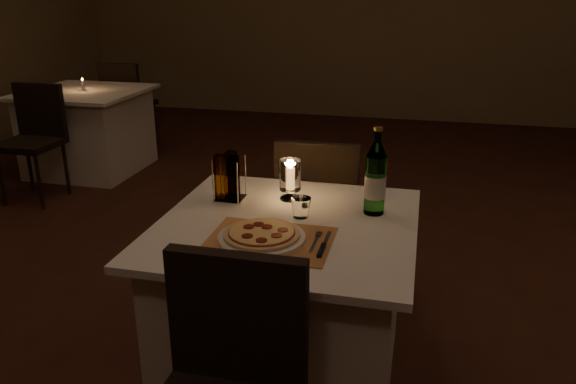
% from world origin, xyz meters
% --- Properties ---
extents(floor, '(8.00, 10.00, 0.02)m').
position_xyz_m(floor, '(0.00, 0.00, -0.01)').
color(floor, '#401E14').
rests_on(floor, ground).
extents(main_table, '(1.00, 1.00, 0.74)m').
position_xyz_m(main_table, '(-0.01, -0.28, 0.37)').
color(main_table, white).
rests_on(main_table, ground).
extents(chair_near, '(0.42, 0.42, 0.90)m').
position_xyz_m(chair_near, '(-0.01, -1.00, 0.55)').
color(chair_near, black).
rests_on(chair_near, ground).
extents(chair_far, '(0.42, 0.42, 0.90)m').
position_xyz_m(chair_far, '(-0.01, 0.43, 0.55)').
color(chair_far, black).
rests_on(chair_far, ground).
extents(placemat, '(0.45, 0.34, 0.00)m').
position_xyz_m(placemat, '(-0.03, -0.46, 0.74)').
color(placemat, '#B7773F').
rests_on(placemat, main_table).
extents(plate, '(0.32, 0.32, 0.01)m').
position_xyz_m(plate, '(-0.06, -0.46, 0.75)').
color(plate, white).
rests_on(plate, placemat).
extents(pizza, '(0.28, 0.28, 0.02)m').
position_xyz_m(pizza, '(-0.06, -0.46, 0.77)').
color(pizza, '#D8B77F').
rests_on(pizza, plate).
extents(fork, '(0.02, 0.18, 0.00)m').
position_xyz_m(fork, '(0.13, -0.43, 0.75)').
color(fork, silver).
rests_on(fork, placemat).
extents(knife, '(0.02, 0.22, 0.01)m').
position_xyz_m(knife, '(0.17, -0.49, 0.75)').
color(knife, black).
rests_on(knife, placemat).
extents(tumbler, '(0.08, 0.08, 0.08)m').
position_xyz_m(tumbler, '(0.03, -0.22, 0.78)').
color(tumbler, white).
rests_on(tumbler, main_table).
extents(water_bottle, '(0.09, 0.09, 0.36)m').
position_xyz_m(water_bottle, '(0.31, -0.10, 0.88)').
color(water_bottle, '#64B25F').
rests_on(water_bottle, main_table).
extents(hurricane_candle, '(0.09, 0.09, 0.18)m').
position_xyz_m(hurricane_candle, '(-0.06, -0.03, 0.84)').
color(hurricane_candle, white).
rests_on(hurricane_candle, main_table).
extents(cruet_caddy, '(0.12, 0.12, 0.21)m').
position_xyz_m(cruet_caddy, '(-0.31, -0.10, 0.84)').
color(cruet_caddy, white).
rests_on(cruet_caddy, main_table).
extents(neighbor_table_left, '(1.00, 1.00, 0.74)m').
position_xyz_m(neighbor_table_left, '(-2.47, 2.17, 0.37)').
color(neighbor_table_left, white).
rests_on(neighbor_table_left, ground).
extents(neighbor_chair_la, '(0.42, 0.42, 0.90)m').
position_xyz_m(neighbor_chair_la, '(-2.47, 1.45, 0.55)').
color(neighbor_chair_la, black).
rests_on(neighbor_chair_la, ground).
extents(neighbor_chair_lb, '(0.42, 0.42, 0.90)m').
position_xyz_m(neighbor_chair_lb, '(-2.47, 2.88, 0.55)').
color(neighbor_chair_lb, black).
rests_on(neighbor_chair_lb, ground).
extents(neighbor_candle_left, '(0.03, 0.03, 0.11)m').
position_xyz_m(neighbor_candle_left, '(-2.47, 2.17, 0.79)').
color(neighbor_candle_left, white).
rests_on(neighbor_candle_left, neighbor_table_left).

